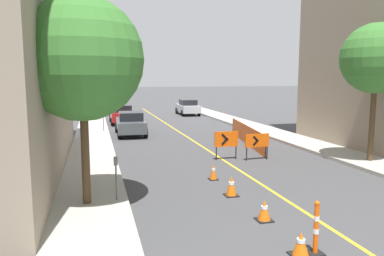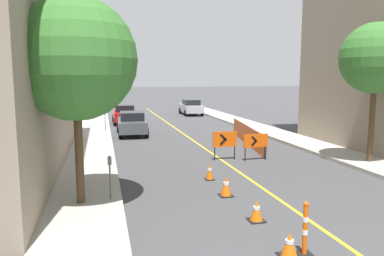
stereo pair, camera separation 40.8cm
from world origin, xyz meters
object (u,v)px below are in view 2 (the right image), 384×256
(traffic_cone_fourth, at_px, (226,186))
(traffic_cone_fifth, at_px, (210,172))
(arrow_barricade_secondary, at_px, (256,142))
(arrow_barricade_primary, at_px, (225,140))
(parked_car_curb_far, at_px, (191,107))
(traffic_cone_second, at_px, (289,245))
(parked_car_curb_mid, at_px, (124,114))
(parking_meter_far_curb, at_px, (105,117))
(delineator_post_front, at_px, (305,232))
(parked_car_curb_near, at_px, (132,123))
(street_tree_right_near, at_px, (376,59))
(parking_meter_near_curb, at_px, (110,169))
(traffic_cone_third, at_px, (256,211))
(street_tree_left_near, at_px, (75,59))

(traffic_cone_fourth, relative_size, traffic_cone_fifth, 1.07)
(arrow_barricade_secondary, bearing_deg, arrow_barricade_primary, 158.46)
(traffic_cone_fourth, distance_m, parked_car_curb_far, 26.96)
(traffic_cone_second, relative_size, parked_car_curb_mid, 0.13)
(traffic_cone_fifth, distance_m, parking_meter_far_curb, 13.95)
(delineator_post_front, relative_size, parked_car_curb_far, 0.28)
(parked_car_curb_near, distance_m, parked_car_curb_far, 14.29)
(parked_car_curb_mid, bearing_deg, street_tree_right_near, -61.57)
(delineator_post_front, bearing_deg, parked_car_curb_mid, 95.57)
(traffic_cone_fifth, relative_size, street_tree_right_near, 0.10)
(parked_car_curb_mid, bearing_deg, arrow_barricade_secondary, -72.08)
(parked_car_curb_near, relative_size, parked_car_curb_far, 1.01)
(traffic_cone_fourth, bearing_deg, arrow_barricade_secondary, 57.17)
(parking_meter_near_curb, relative_size, street_tree_right_near, 0.22)
(parked_car_curb_mid, bearing_deg, delineator_post_front, -84.53)
(arrow_barricade_primary, bearing_deg, parked_car_curb_far, 81.47)
(parked_car_curb_far, bearing_deg, parking_meter_far_curb, -127.97)
(traffic_cone_third, height_order, parking_meter_near_curb, parking_meter_near_curb)
(traffic_cone_second, bearing_deg, arrow_barricade_primary, 79.83)
(delineator_post_front, height_order, street_tree_right_near, street_tree_right_near)
(street_tree_left_near, distance_m, street_tree_right_near, 12.58)
(street_tree_right_near, bearing_deg, arrow_barricade_primary, 157.40)
(traffic_cone_fifth, height_order, parking_meter_near_curb, parking_meter_near_curb)
(parked_car_curb_mid, bearing_deg, parking_meter_near_curb, -94.62)
(parking_meter_near_curb, xyz_separation_m, parking_meter_far_curb, (0.00, 15.40, 0.03))
(delineator_post_front, relative_size, parking_meter_far_curb, 0.87)
(delineator_post_front, bearing_deg, arrow_barricade_secondary, 73.32)
(delineator_post_front, height_order, parked_car_curb_far, parked_car_curb_far)
(arrow_barricade_secondary, relative_size, parked_car_curb_near, 0.29)
(street_tree_right_near, bearing_deg, parked_car_curb_far, 96.17)
(traffic_cone_fifth, relative_size, street_tree_left_near, 0.10)
(traffic_cone_second, relative_size, street_tree_right_near, 0.09)
(traffic_cone_second, distance_m, parked_car_curb_near, 18.52)
(parked_car_curb_mid, height_order, parking_meter_far_curb, parked_car_curb_mid)
(traffic_cone_third, bearing_deg, traffic_cone_fifth, 91.06)
(traffic_cone_second, distance_m, parking_meter_near_curb, 5.81)
(parking_meter_near_curb, relative_size, street_tree_left_near, 0.23)
(arrow_barricade_primary, height_order, arrow_barricade_secondary, arrow_barricade_primary)
(delineator_post_front, relative_size, parking_meter_near_curb, 0.90)
(traffic_cone_third, height_order, street_tree_right_near, street_tree_right_near)
(parked_car_curb_near, height_order, parking_meter_near_curb, parked_car_curb_near)
(traffic_cone_fifth, bearing_deg, arrow_barricade_secondary, 42.03)
(parking_meter_near_curb, bearing_deg, street_tree_right_near, 13.28)
(parked_car_curb_far, xyz_separation_m, street_tree_right_near, (2.57, -23.74, 3.89))
(arrow_barricade_secondary, distance_m, parked_car_curb_near, 10.56)
(parking_meter_far_curb, xyz_separation_m, street_tree_right_near, (11.40, -12.71, 3.54))
(traffic_cone_second, relative_size, parked_car_curb_far, 0.13)
(parked_car_curb_near, bearing_deg, traffic_cone_third, -81.17)
(delineator_post_front, distance_m, street_tree_right_near, 11.00)
(parking_meter_near_curb, bearing_deg, traffic_cone_second, -49.80)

